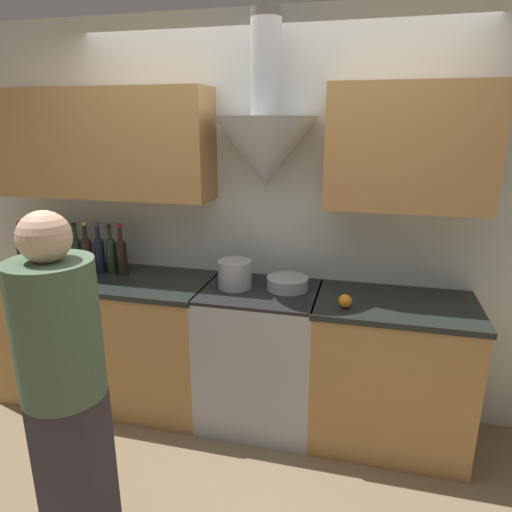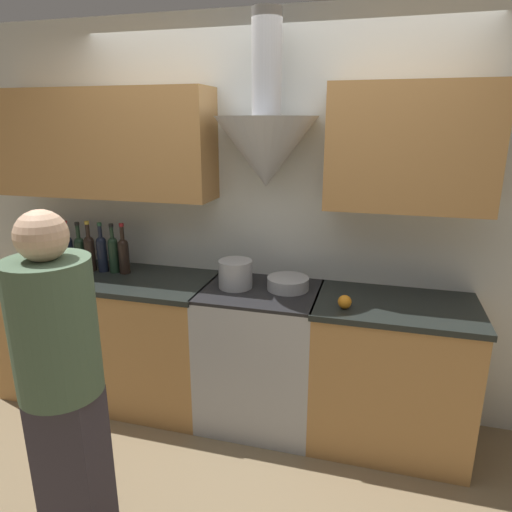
# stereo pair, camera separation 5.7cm
# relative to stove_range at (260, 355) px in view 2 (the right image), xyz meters

# --- Properties ---
(ground_plane) EXTENTS (12.00, 12.00, 0.00)m
(ground_plane) POSITION_rel_stove_range_xyz_m (0.00, -0.34, -0.47)
(ground_plane) COLOR #847051
(wall_back) EXTENTS (8.40, 0.62, 2.60)m
(wall_back) POSITION_rel_stove_range_xyz_m (-0.10, 0.26, 1.01)
(wall_back) COLOR silver
(wall_back) RESTS_ON ground_plane
(counter_left) EXTENTS (1.54, 0.62, 0.93)m
(counter_left) POSITION_rel_stove_range_xyz_m (-1.12, -0.00, -0.00)
(counter_left) COLOR #B27F47
(counter_left) RESTS_ON ground_plane
(counter_right) EXTENTS (0.94, 0.62, 0.93)m
(counter_right) POSITION_rel_stove_range_xyz_m (0.82, -0.00, -0.00)
(counter_right) COLOR #B27F47
(counter_right) RESTS_ON ground_plane
(stove_range) EXTENTS (0.73, 0.60, 0.93)m
(stove_range) POSITION_rel_stove_range_xyz_m (0.00, 0.00, 0.00)
(stove_range) COLOR #A8AAAF
(stove_range) RESTS_ON ground_plane
(wine_bottle_0) EXTENTS (0.07, 0.07, 0.34)m
(wine_bottle_0) POSITION_rel_stove_range_xyz_m (-1.81, 0.08, 0.59)
(wine_bottle_0) COLOR black
(wine_bottle_0) RESTS_ON counter_left
(wine_bottle_1) EXTENTS (0.07, 0.07, 0.33)m
(wine_bottle_1) POSITION_rel_stove_range_xyz_m (-1.72, 0.08, 0.59)
(wine_bottle_1) COLOR black
(wine_bottle_1) RESTS_ON counter_left
(wine_bottle_2) EXTENTS (0.08, 0.08, 0.34)m
(wine_bottle_2) POSITION_rel_stove_range_xyz_m (-1.64, 0.05, 0.60)
(wine_bottle_2) COLOR black
(wine_bottle_2) RESTS_ON counter_left
(wine_bottle_3) EXTENTS (0.07, 0.07, 0.35)m
(wine_bottle_3) POSITION_rel_stove_range_xyz_m (-1.53, 0.06, 0.60)
(wine_bottle_3) COLOR black
(wine_bottle_3) RESTS_ON counter_left
(wine_bottle_4) EXTENTS (0.07, 0.07, 0.35)m
(wine_bottle_4) POSITION_rel_stove_range_xyz_m (-1.43, 0.06, 0.60)
(wine_bottle_4) COLOR black
(wine_bottle_4) RESTS_ON counter_left
(wine_bottle_5) EXTENTS (0.07, 0.07, 0.34)m
(wine_bottle_5) POSITION_rel_stove_range_xyz_m (-1.34, 0.07, 0.59)
(wine_bottle_5) COLOR black
(wine_bottle_5) RESTS_ON counter_left
(wine_bottle_6) EXTENTS (0.07, 0.07, 0.36)m
(wine_bottle_6) POSITION_rel_stove_range_xyz_m (-1.25, 0.06, 0.60)
(wine_bottle_6) COLOR black
(wine_bottle_6) RESTS_ON counter_left
(wine_bottle_7) EXTENTS (0.07, 0.07, 0.35)m
(wine_bottle_7) POSITION_rel_stove_range_xyz_m (-1.16, 0.07, 0.60)
(wine_bottle_7) COLOR black
(wine_bottle_7) RESTS_ON counter_left
(wine_bottle_8) EXTENTS (0.07, 0.07, 0.35)m
(wine_bottle_8) POSITION_rel_stove_range_xyz_m (-1.07, 0.07, 0.60)
(wine_bottle_8) COLOR black
(wine_bottle_8) RESTS_ON counter_left
(wine_bottle_9) EXTENTS (0.07, 0.07, 0.35)m
(wine_bottle_9) POSITION_rel_stove_range_xyz_m (-0.99, 0.07, 0.60)
(wine_bottle_9) COLOR black
(wine_bottle_9) RESTS_ON counter_left
(stock_pot) EXTENTS (0.21, 0.21, 0.18)m
(stock_pot) POSITION_rel_stove_range_xyz_m (-0.16, 0.00, 0.55)
(stock_pot) COLOR #A8AAAF
(stock_pot) RESTS_ON stove_range
(mixing_bowl) EXTENTS (0.26, 0.26, 0.08)m
(mixing_bowl) POSITION_rel_stove_range_xyz_m (0.16, 0.06, 0.50)
(mixing_bowl) COLOR #A8AAAF
(mixing_bowl) RESTS_ON stove_range
(orange_fruit) EXTENTS (0.08, 0.08, 0.08)m
(orange_fruit) POSITION_rel_stove_range_xyz_m (0.53, -0.16, 0.50)
(orange_fruit) COLOR orange
(orange_fruit) RESTS_ON counter_right
(person_foreground_left) EXTENTS (0.35, 0.35, 1.62)m
(person_foreground_left) POSITION_rel_stove_range_xyz_m (-0.57, -1.16, 0.42)
(person_foreground_left) COLOR #38333D
(person_foreground_left) RESTS_ON ground_plane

